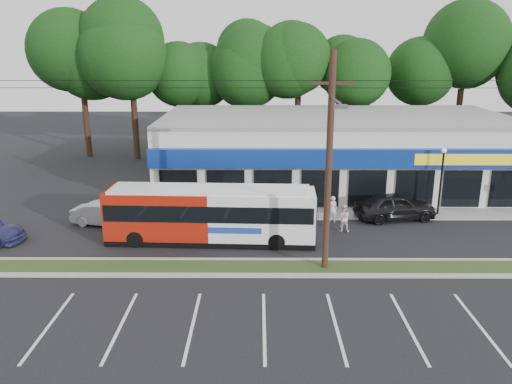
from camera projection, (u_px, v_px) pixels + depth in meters
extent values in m
plane|color=black|center=(261.00, 278.00, 22.57)|extent=(120.00, 120.00, 0.00)
cube|color=#2C3E19|center=(261.00, 268.00, 23.51)|extent=(40.00, 1.60, 0.12)
cube|color=#9E9E93|center=(261.00, 275.00, 22.69)|extent=(40.00, 0.25, 0.14)
cube|color=#9E9E93|center=(261.00, 260.00, 24.33)|extent=(40.00, 0.25, 0.14)
cube|color=#9E9E93|center=(340.00, 213.00, 31.17)|extent=(32.00, 2.20, 0.10)
cube|color=silver|center=(334.00, 152.00, 37.20)|extent=(25.00, 12.00, 5.00)
cube|color=#103195|center=(349.00, 158.00, 30.94)|extent=(25.00, 0.50, 1.20)
cube|color=black|center=(347.00, 189.00, 31.69)|extent=(24.00, 0.12, 2.40)
cube|color=yellow|center=(463.00, 160.00, 30.65)|extent=(6.00, 0.06, 0.70)
cube|color=gray|center=(335.00, 117.00, 36.45)|extent=(25.00, 12.00, 0.30)
cylinder|color=black|center=(329.00, 166.00, 22.11)|extent=(0.30, 0.30, 10.00)
cube|color=black|center=(332.00, 83.00, 21.10)|extent=(1.80, 0.12, 0.12)
cylinder|color=#59595E|center=(336.00, 100.00, 20.11)|extent=(0.10, 2.40, 0.10)
cube|color=#59595E|center=(341.00, 107.00, 18.90)|extent=(0.50, 0.25, 0.15)
cylinder|color=black|center=(261.00, 81.00, 21.08)|extent=(50.00, 0.02, 0.02)
cylinder|color=black|center=(261.00, 88.00, 21.17)|extent=(50.00, 0.02, 0.02)
cylinder|color=black|center=(441.00, 184.00, 30.40)|extent=(0.12, 0.12, 4.00)
sphere|color=silver|center=(444.00, 151.00, 29.81)|extent=(0.30, 0.30, 0.30)
cylinder|color=black|center=(90.00, 126.00, 46.79)|extent=(0.56, 0.56, 5.72)
sphere|color=black|center=(84.00, 65.00, 45.22)|extent=(6.76, 6.76, 6.76)
cylinder|color=black|center=(143.00, 126.00, 46.77)|extent=(0.56, 0.56, 5.72)
sphere|color=black|center=(139.00, 65.00, 45.20)|extent=(6.76, 6.76, 6.76)
cylinder|color=black|center=(196.00, 127.00, 46.75)|extent=(0.56, 0.56, 5.72)
sphere|color=black|center=(194.00, 65.00, 45.17)|extent=(6.76, 6.76, 6.76)
cylinder|color=black|center=(249.00, 127.00, 46.72)|extent=(0.56, 0.56, 5.72)
sphere|color=black|center=(249.00, 65.00, 45.15)|extent=(6.76, 6.76, 6.76)
cylinder|color=black|center=(302.00, 127.00, 46.70)|extent=(0.56, 0.56, 5.72)
sphere|color=black|center=(304.00, 65.00, 45.13)|extent=(6.76, 6.76, 6.76)
cylinder|color=black|center=(356.00, 127.00, 46.67)|extent=(0.56, 0.56, 5.72)
sphere|color=black|center=(359.00, 65.00, 45.10)|extent=(6.76, 6.76, 6.76)
cylinder|color=black|center=(409.00, 127.00, 46.65)|extent=(0.56, 0.56, 5.72)
sphere|color=black|center=(415.00, 65.00, 45.08)|extent=(6.76, 6.76, 6.76)
cylinder|color=black|center=(463.00, 127.00, 46.63)|extent=(0.56, 0.56, 5.72)
sphere|color=black|center=(470.00, 65.00, 45.06)|extent=(6.76, 6.76, 6.76)
cube|color=#A1190C|center=(160.00, 212.00, 26.58)|extent=(5.59, 2.52, 2.52)
cube|color=white|center=(262.00, 214.00, 26.33)|extent=(5.59, 2.52, 2.52)
cube|color=black|center=(211.00, 238.00, 26.85)|extent=(11.07, 2.71, 0.32)
cube|color=black|center=(211.00, 208.00, 26.37)|extent=(10.86, 2.80, 0.87)
cube|color=black|center=(315.00, 212.00, 26.16)|extent=(0.14, 1.95, 1.28)
cube|color=#193899|center=(235.00, 231.00, 25.43)|extent=(2.75, 0.15, 0.32)
cube|color=white|center=(210.00, 190.00, 26.09)|extent=(10.52, 2.50, 0.16)
cylinder|color=black|center=(135.00, 239.00, 25.97)|extent=(0.89, 0.29, 0.88)
cylinder|color=black|center=(146.00, 226.00, 27.93)|extent=(0.89, 0.29, 0.88)
cylinder|color=black|center=(277.00, 242.00, 25.64)|extent=(0.89, 0.29, 0.88)
cylinder|color=black|center=(277.00, 228.00, 27.60)|extent=(0.89, 0.29, 0.88)
imported|color=black|center=(395.00, 206.00, 30.07)|extent=(5.07, 2.68, 1.64)
imported|color=#93979A|center=(107.00, 214.00, 29.14)|extent=(4.26, 2.21, 1.34)
imported|color=silver|center=(332.00, 209.00, 29.65)|extent=(0.59, 0.40, 1.60)
imported|color=silver|center=(343.00, 218.00, 28.08)|extent=(0.84, 0.68, 1.61)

